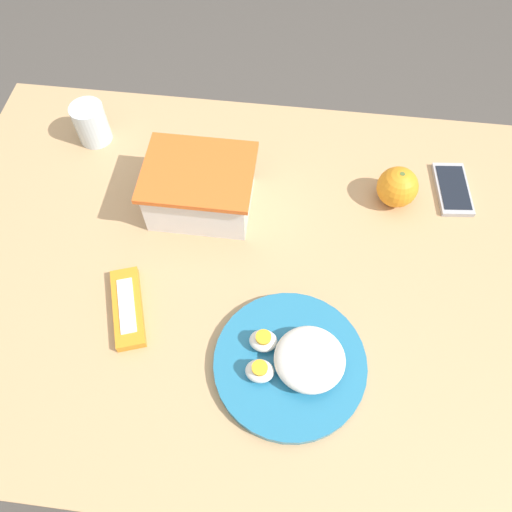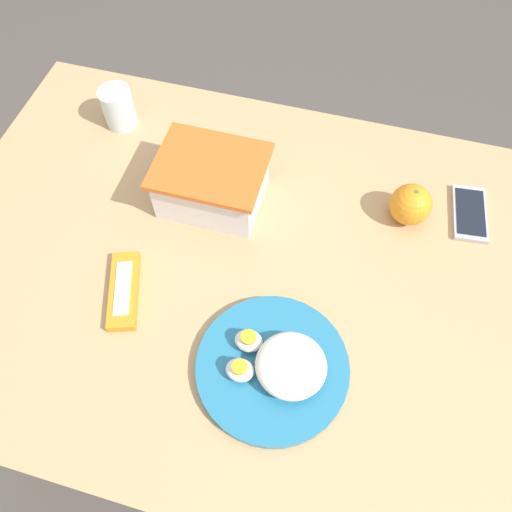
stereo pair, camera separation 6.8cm
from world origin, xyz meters
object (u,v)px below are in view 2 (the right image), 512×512
(food_container, at_px, (212,184))
(drinking_glass, at_px, (118,107))
(orange_fruit, at_px, (411,205))
(candy_bar, at_px, (124,290))
(rice_plate, at_px, (277,366))
(cell_phone, at_px, (470,213))

(food_container, distance_m, drinking_glass, 0.30)
(food_container, relative_size, drinking_glass, 2.36)
(orange_fruit, distance_m, drinking_glass, 0.65)
(candy_bar, bearing_deg, drinking_glass, 113.64)
(rice_plate, relative_size, drinking_glass, 2.90)
(food_container, bearing_deg, rice_plate, -56.03)
(candy_bar, xyz_separation_m, cell_phone, (0.59, 0.34, -0.00))
(candy_bar, bearing_deg, rice_plate, -12.56)
(orange_fruit, xyz_separation_m, drinking_glass, (-0.64, 0.09, 0.00))
(orange_fruit, bearing_deg, drinking_glass, 171.91)
(food_container, xyz_separation_m, orange_fruit, (0.38, 0.06, -0.01))
(cell_phone, xyz_separation_m, drinking_glass, (-0.76, 0.05, 0.04))
(food_container, relative_size, rice_plate, 0.82)
(rice_plate, bearing_deg, cell_phone, 54.44)
(orange_fruit, relative_size, rice_plate, 0.32)
(food_container, distance_m, cell_phone, 0.51)
(rice_plate, bearing_deg, drinking_glass, 135.68)
(rice_plate, relative_size, cell_phone, 1.85)
(rice_plate, distance_m, cell_phone, 0.50)
(candy_bar, relative_size, drinking_glass, 1.82)
(drinking_glass, bearing_deg, cell_phone, -4.03)
(drinking_glass, bearing_deg, food_container, -29.76)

